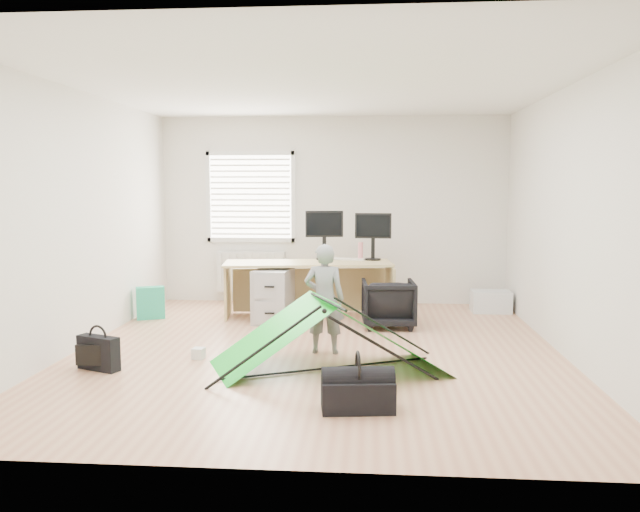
# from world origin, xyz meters

# --- Properties ---
(ground) EXTENTS (5.50, 5.50, 0.00)m
(ground) POSITION_xyz_m (0.00, 0.00, 0.00)
(ground) COLOR tan
(ground) RESTS_ON ground
(back_wall) EXTENTS (5.00, 0.02, 2.70)m
(back_wall) POSITION_xyz_m (0.00, 2.75, 1.35)
(back_wall) COLOR silver
(back_wall) RESTS_ON ground
(window) EXTENTS (1.20, 0.06, 1.20)m
(window) POSITION_xyz_m (-1.20, 2.71, 1.55)
(window) COLOR silver
(window) RESTS_ON back_wall
(radiator) EXTENTS (1.00, 0.12, 0.60)m
(radiator) POSITION_xyz_m (-1.20, 2.67, 0.45)
(radiator) COLOR silver
(radiator) RESTS_ON back_wall
(desk) EXTENTS (2.21, 0.94, 0.73)m
(desk) POSITION_xyz_m (-0.25, 1.63, 0.37)
(desk) COLOR tan
(desk) RESTS_ON ground
(filing_cabinet) EXTENTS (0.49, 0.62, 0.67)m
(filing_cabinet) POSITION_xyz_m (-0.67, 1.35, 0.34)
(filing_cabinet) COLOR #A7A9AD
(filing_cabinet) RESTS_ON ground
(monitor_left) EXTENTS (0.51, 0.17, 0.48)m
(monitor_left) POSITION_xyz_m (-0.06, 1.91, 0.97)
(monitor_left) COLOR black
(monitor_left) RESTS_ON desk
(monitor_right) EXTENTS (0.48, 0.13, 0.46)m
(monitor_right) POSITION_xyz_m (0.58, 1.92, 0.96)
(monitor_right) COLOR black
(monitor_right) RESTS_ON desk
(keyboard) EXTENTS (0.44, 0.22, 0.02)m
(keyboard) POSITION_xyz_m (0.27, 1.90, 0.74)
(keyboard) COLOR beige
(keyboard) RESTS_ON desk
(thermos) EXTENTS (0.07, 0.07, 0.23)m
(thermos) POSITION_xyz_m (0.42, 1.94, 0.85)
(thermos) COLOR #CF7479
(thermos) RESTS_ON desk
(office_chair) EXTENTS (0.66, 0.68, 0.58)m
(office_chair) POSITION_xyz_m (0.77, 1.18, 0.29)
(office_chair) COLOR black
(office_chair) RESTS_ON ground
(person) EXTENTS (0.42, 0.28, 1.13)m
(person) POSITION_xyz_m (0.08, -0.06, 0.56)
(person) COLOR gray
(person) RESTS_ON ground
(kite) EXTENTS (2.27, 1.68, 0.65)m
(kite) POSITION_xyz_m (0.16, -0.66, 0.32)
(kite) COLOR #13CB29
(kite) RESTS_ON ground
(storage_crate) EXTENTS (0.52, 0.36, 0.29)m
(storage_crate) POSITION_xyz_m (2.19, 2.20, 0.14)
(storage_crate) COLOR silver
(storage_crate) RESTS_ON ground
(tote_bag) EXTENTS (0.38, 0.28, 0.42)m
(tote_bag) POSITION_xyz_m (-2.27, 1.41, 0.21)
(tote_bag) COLOR #22A67B
(tote_bag) RESTS_ON ground
(laptop_bag) EXTENTS (0.44, 0.28, 0.32)m
(laptop_bag) POSITION_xyz_m (-1.98, -0.83, 0.16)
(laptop_bag) COLOR black
(laptop_bag) RESTS_ON ground
(white_box) EXTENTS (0.12, 0.12, 0.11)m
(white_box) POSITION_xyz_m (-1.15, -0.39, 0.05)
(white_box) COLOR silver
(white_box) RESTS_ON ground
(duffel_bag) EXTENTS (0.58, 0.35, 0.24)m
(duffel_bag) POSITION_xyz_m (0.45, -1.69, 0.12)
(duffel_bag) COLOR black
(duffel_bag) RESTS_ON ground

